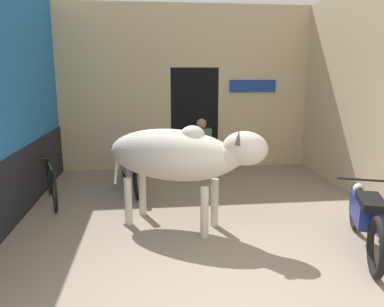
# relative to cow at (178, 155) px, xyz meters

# --- Properties ---
(wall_left_shopfront) EXTENTS (0.25, 5.58, 3.63)m
(wall_left_shopfront) POSITION_rel_cow_xyz_m (-2.44, 0.57, 0.71)
(wall_left_shopfront) COLOR #236BAD
(wall_left_shopfront) RESTS_ON ground_plane
(wall_back_with_doorway) EXTENTS (5.59, 0.93, 3.63)m
(wall_back_with_doorway) POSITION_rel_cow_xyz_m (0.51, 3.61, 0.55)
(wall_back_with_doorway) COLOR #C6B289
(wall_back_with_doorway) RESTS_ON ground_plane
(cow) EXTENTS (2.28, 1.60, 1.48)m
(cow) POSITION_rel_cow_xyz_m (0.00, 0.00, 0.00)
(cow) COLOR beige
(cow) RESTS_ON ground_plane
(motorcycle_near) EXTENTS (0.84, 1.85, 0.78)m
(motorcycle_near) POSITION_rel_cow_xyz_m (2.22, -0.99, -0.60)
(motorcycle_near) COLOR black
(motorcycle_near) RESTS_ON ground_plane
(motorcycle_far) EXTENTS (0.66, 1.90, 0.74)m
(motorcycle_far) POSITION_rel_cow_xyz_m (-0.76, 1.87, -0.62)
(motorcycle_far) COLOR black
(motorcycle_far) RESTS_ON ground_plane
(bicycle) EXTENTS (0.62, 1.57, 0.69)m
(bicycle) POSITION_rel_cow_xyz_m (-2.05, 1.27, -0.69)
(bicycle) COLOR black
(bicycle) RESTS_ON ground_plane
(shopkeeper_seated) EXTENTS (0.42, 0.34, 1.21)m
(shopkeeper_seated) POSITION_rel_cow_xyz_m (0.71, 2.71, -0.41)
(shopkeeper_seated) COLOR #3D3842
(shopkeeper_seated) RESTS_ON ground_plane
(plastic_stool) EXTENTS (0.36, 0.36, 0.43)m
(plastic_stool) POSITION_rel_cow_xyz_m (0.30, 2.84, -0.82)
(plastic_stool) COLOR beige
(plastic_stool) RESTS_ON ground_plane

